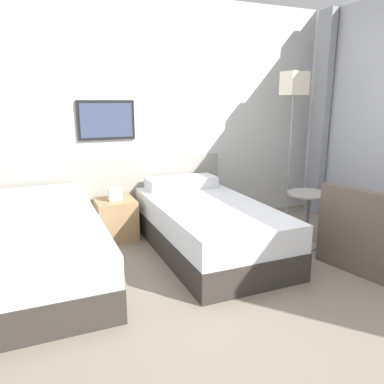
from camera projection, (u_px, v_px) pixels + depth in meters
name	position (u px, v px, depth m)	size (l,w,h in m)	color
ground_plane	(256.00, 316.00, 2.73)	(16.00, 16.00, 0.00)	slate
wall_headboard	(153.00, 120.00, 4.46)	(10.00, 0.10, 2.70)	silver
bed_near_door	(41.00, 249.00, 3.27)	(1.03, 1.96, 0.64)	#332D28
bed_near_window	(207.00, 226.00, 3.88)	(1.03, 1.96, 0.64)	#332D28
nightstand	(116.00, 218.00, 4.22)	(0.43, 0.42, 0.59)	#9E7A51
floor_lamp	(294.00, 95.00, 4.52)	(0.25, 0.25, 1.87)	#9E9993
side_table	(308.00, 209.00, 3.95)	(0.44, 0.44, 0.59)	gray
armchair	(373.00, 239.00, 3.55)	(0.92, 0.89, 0.77)	brown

